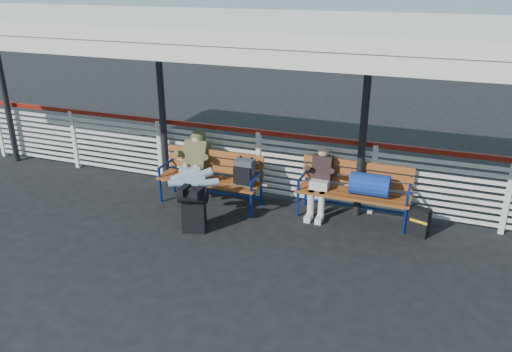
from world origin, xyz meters
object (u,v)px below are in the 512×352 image
at_px(companion_person, 320,180).
at_px(bench_left, 221,173).
at_px(traveler_man, 194,173).
at_px(bench_right, 363,185).
at_px(suitcase_side, 419,222).
at_px(luggage_stack, 194,208).

bearing_deg(companion_person, bench_left, -171.34).
distance_m(bench_left, traveler_man, 0.49).
height_order(bench_left, companion_person, companion_person).
height_order(bench_right, suitcase_side, bench_right).
distance_m(bench_left, bench_right, 2.36).
xyz_separation_m(luggage_stack, suitcase_side, (3.25, 1.12, -0.18)).
bearing_deg(bench_right, luggage_stack, -150.52).
bearing_deg(suitcase_side, bench_right, -174.78).
distance_m(companion_person, suitcase_side, 1.65).
height_order(luggage_stack, bench_right, bench_right).
bearing_deg(companion_person, traveler_man, -163.25).
bearing_deg(suitcase_side, traveler_man, -155.38).
xyz_separation_m(bench_left, companion_person, (1.66, 0.25, 0.01)).
relative_size(bench_right, traveler_man, 1.10).
distance_m(luggage_stack, bench_left, 1.05).
relative_size(bench_right, companion_person, 1.57).
height_order(bench_right, companion_person, companion_person).
bearing_deg(bench_right, bench_left, -173.04).
xyz_separation_m(luggage_stack, bench_left, (-0.01, 1.03, 0.19)).
bearing_deg(bench_left, traveler_man, -133.81).
xyz_separation_m(companion_person, suitcase_side, (1.60, -0.17, -0.37)).
height_order(traveler_man, companion_person, traveler_man).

